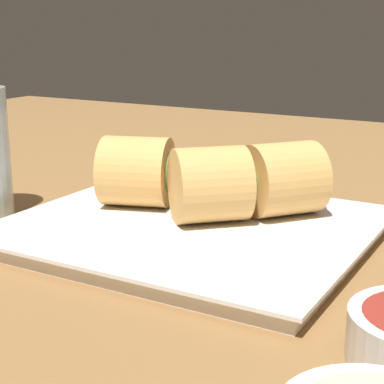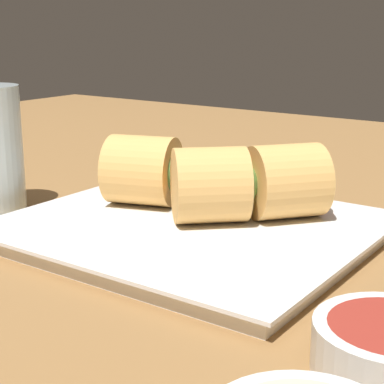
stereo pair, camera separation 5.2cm
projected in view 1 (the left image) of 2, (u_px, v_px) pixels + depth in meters
table_surface at (229, 242)px, 56.91cm from camera, size 180.00×140.00×2.00cm
serving_plate at (192, 229)px, 54.97cm from camera, size 29.42×26.13×1.50cm
roll_front_left at (215, 184)px, 54.09cm from camera, size 8.81×8.83×6.39cm
roll_front_right at (142, 172)px, 58.58cm from camera, size 7.96×8.00×6.39cm
roll_back_left at (287, 179)px, 56.04cm from camera, size 8.80×8.75×6.39cm
spoon at (244, 182)px, 71.50cm from camera, size 15.66×3.45×1.39cm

